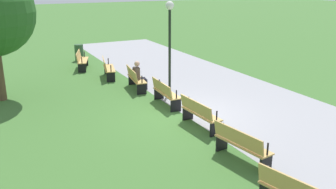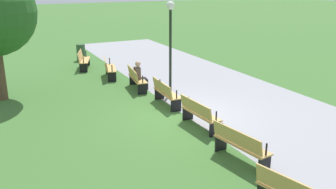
# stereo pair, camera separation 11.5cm
# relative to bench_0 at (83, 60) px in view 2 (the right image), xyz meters

# --- Properties ---
(ground_plane) EXTENTS (120.00, 120.00, 0.00)m
(ground_plane) POSITION_rel_bench_0_xyz_m (7.99, 1.39, -0.47)
(ground_plane) COLOR #3D6B2D
(path_paving) EXTENTS (30.55, 5.23, 0.01)m
(path_paving) POSITION_rel_bench_0_xyz_m (7.99, 4.03, -0.46)
(path_paving) COLOR #939399
(path_paving) RESTS_ON ground
(bench_0) EXTENTS (1.67, 0.97, 0.89)m
(bench_0) POSITION_rel_bench_0_xyz_m (0.00, 0.00, 0.00)
(bench_0) COLOR tan
(bench_0) RESTS_ON ground
(bench_1) EXTENTS (1.67, 0.84, 0.89)m
(bench_1) POSITION_rel_bench_0_xyz_m (2.23, 0.65, 0.00)
(bench_1) COLOR tan
(bench_1) RESTS_ON ground
(bench_2) EXTENTS (1.66, 0.69, 0.89)m
(bench_2) POSITION_rel_bench_0_xyz_m (4.51, 1.08, 0.00)
(bench_2) COLOR tan
(bench_2) RESTS_ON ground
(bench_3) EXTENTS (1.63, 0.55, 0.89)m
(bench_3) POSITION_rel_bench_0_xyz_m (6.83, 1.30, 0.00)
(bench_3) COLOR tan
(bench_3) RESTS_ON ground
(bench_4) EXTENTS (1.63, 0.55, 0.89)m
(bench_4) POSITION_rel_bench_0_xyz_m (9.15, 1.30, 0.00)
(bench_4) COLOR tan
(bench_4) RESTS_ON ground
(bench_5) EXTENTS (1.66, 0.69, 0.89)m
(bench_5) POSITION_rel_bench_0_xyz_m (11.47, 1.08, 0.00)
(bench_5) COLOR tan
(bench_5) RESTS_ON ground
(person_seated) EXTENTS (0.38, 0.55, 1.20)m
(person_seated) POSITION_rel_bench_0_xyz_m (4.62, 1.21, 0.17)
(person_seated) COLOR #4C4238
(person_seated) RESTS_ON ground
(lamp_post) EXTENTS (0.32, 0.32, 3.57)m
(lamp_post) POSITION_rel_bench_0_xyz_m (5.68, 2.06, 2.06)
(lamp_post) COLOR black
(lamp_post) RESTS_ON ground
(trash_bin) EXTENTS (0.47, 0.47, 0.90)m
(trash_bin) POSITION_rel_bench_0_xyz_m (-2.03, 0.37, -0.02)
(trash_bin) COLOR #2D512D
(trash_bin) RESTS_ON ground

